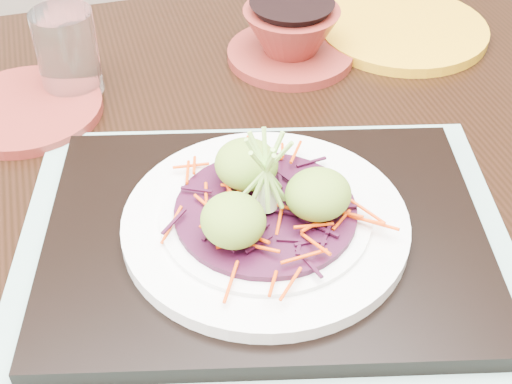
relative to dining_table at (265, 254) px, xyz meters
name	(u,v)px	position (x,y,z in m)	size (l,w,h in m)	color
dining_table	(265,254)	(0.00, 0.00, 0.00)	(1.40, 1.04, 0.81)	black
placemat	(265,244)	(-0.04, -0.08, 0.11)	(0.44, 0.35, 0.00)	gray
serving_tray	(265,236)	(-0.04, -0.08, 0.12)	(0.38, 0.29, 0.02)	black
white_plate	(265,222)	(-0.04, -0.08, 0.14)	(0.25, 0.25, 0.02)	silver
cabbage_bed	(266,211)	(-0.04, -0.08, 0.15)	(0.16, 0.16, 0.01)	#360A22
carrot_julienne	(266,205)	(-0.04, -0.08, 0.16)	(0.19, 0.19, 0.01)	#DA3A03
guacamole_scoops	(266,192)	(-0.04, -0.08, 0.17)	(0.14, 0.12, 0.04)	olive
scallion_garnish	(266,174)	(-0.04, -0.08, 0.19)	(0.06, 0.06, 0.09)	#8EC54F
terracotta_side_plate	(26,109)	(-0.19, 0.21, 0.11)	(0.17, 0.17, 0.01)	maroon
water_glass	(68,53)	(-0.13, 0.24, 0.16)	(0.07, 0.07, 0.10)	white
terracotta_bowl_set	(291,37)	(0.13, 0.20, 0.14)	(0.21, 0.21, 0.07)	maroon
yellow_plate	(402,29)	(0.29, 0.20, 0.11)	(0.22, 0.22, 0.01)	#C38915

